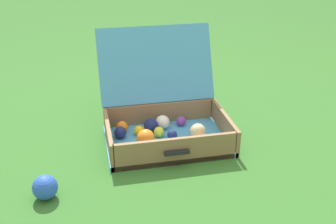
{
  "coord_description": "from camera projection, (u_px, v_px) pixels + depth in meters",
  "views": [
    {
      "loc": [
        -0.36,
        -1.69,
        1.01
      ],
      "look_at": [
        0.0,
        0.02,
        0.17
      ],
      "focal_mm": 44.97,
      "sensor_mm": 36.0,
      "label": 1
    }
  ],
  "objects": [
    {
      "name": "ground_plane",
      "position": [
        168.0,
        146.0,
        1.99
      ],
      "size": [
        16.0,
        16.0,
        0.0
      ],
      "primitive_type": "plane",
      "color": "#336B28"
    },
    {
      "name": "open_suitcase",
      "position": [
        164.0,
        117.0,
        2.03
      ],
      "size": [
        0.58,
        0.57,
        0.49
      ],
      "color": "#4799C6",
      "rests_on": "ground"
    },
    {
      "name": "stray_ball_on_grass",
      "position": [
        45.0,
        187.0,
        1.61
      ],
      "size": [
        0.1,
        0.1,
        0.1
      ],
      "primitive_type": "sphere",
      "color": "blue",
      "rests_on": "ground"
    }
  ]
}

